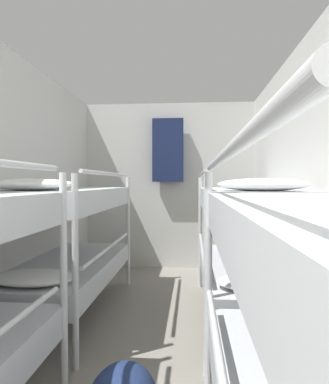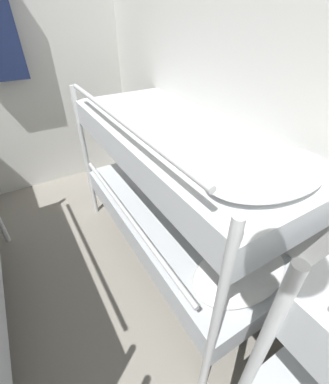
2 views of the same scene
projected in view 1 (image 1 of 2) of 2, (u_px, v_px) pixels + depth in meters
name	position (u px, v px, depth m)	size (l,w,h in m)	color
wall_back	(169.00, 186.00, 5.05)	(2.57, 0.06, 2.42)	silver
bunk_stack_left_far	(67.00, 235.00, 3.21)	(0.81, 1.94, 1.36)	silver
bunk_stack_right_far	(246.00, 237.00, 3.07)	(0.81, 1.94, 1.36)	silver
hanging_coat	(168.00, 150.00, 4.89)	(0.44, 0.12, 0.90)	#192347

